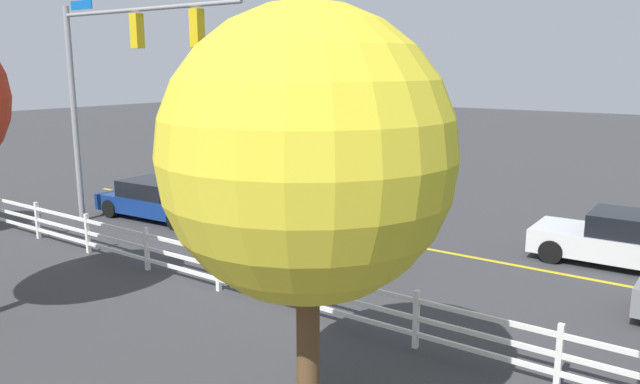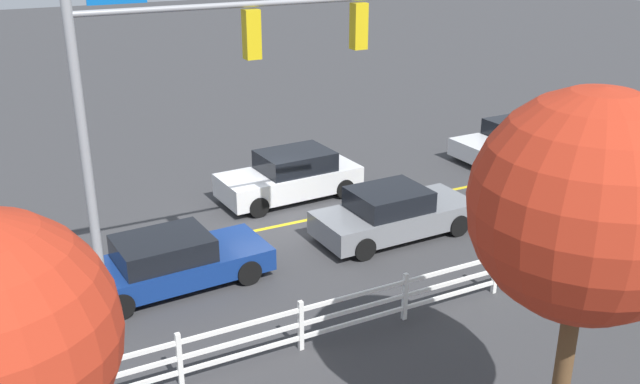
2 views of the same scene
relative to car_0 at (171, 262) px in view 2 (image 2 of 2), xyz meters
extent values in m
plane|color=#38383A|center=(-3.81, -2.08, -0.65)|extent=(120.00, 120.00, 0.00)
cube|color=gold|center=(-7.81, -2.08, -0.65)|extent=(28.00, 0.16, 0.01)
cylinder|color=gray|center=(1.93, 1.78, 2.93)|extent=(0.20, 0.20, 7.17)
cylinder|color=gray|center=(-1.93, 1.78, 6.22)|extent=(7.72, 0.12, 0.12)
cube|color=gold|center=(-1.61, 1.78, 5.62)|extent=(0.32, 0.28, 1.00)
sphere|color=red|center=(-1.61, 1.63, 5.94)|extent=(0.17, 0.17, 0.17)
sphere|color=orange|center=(-1.61, 1.63, 5.62)|extent=(0.17, 0.17, 0.17)
sphere|color=#148C19|center=(-1.61, 1.63, 5.30)|extent=(0.17, 0.17, 0.17)
cube|color=gold|center=(-4.14, 1.78, 5.62)|extent=(0.32, 0.28, 1.00)
sphere|color=red|center=(-4.14, 1.63, 5.94)|extent=(0.17, 0.17, 0.17)
sphere|color=orange|center=(-4.14, 1.63, 5.62)|extent=(0.17, 0.17, 0.17)
sphere|color=#148C19|center=(-4.14, 1.63, 5.30)|extent=(0.17, 0.17, 0.17)
cube|color=navy|center=(-0.07, 0.00, -0.15)|extent=(4.79, 2.13, 0.57)
cube|color=black|center=(0.17, 0.01, 0.41)|extent=(2.31, 1.80, 0.56)
cylinder|color=black|center=(-1.61, -0.97, -0.33)|extent=(0.65, 0.26, 0.64)
cylinder|color=black|center=(-1.71, 0.78, -0.33)|extent=(0.65, 0.26, 0.64)
cylinder|color=black|center=(1.58, -0.79, -0.33)|extent=(0.65, 0.26, 0.64)
cylinder|color=black|center=(1.48, 0.96, -0.33)|extent=(0.65, 0.26, 0.64)
cube|color=silver|center=(-5.04, -3.95, -0.07)|extent=(4.60, 2.12, 0.73)
cube|color=black|center=(-5.27, -3.96, 0.59)|extent=(2.34, 1.82, 0.60)
cylinder|color=black|center=(-3.55, -2.98, -0.33)|extent=(0.65, 0.25, 0.64)
cylinder|color=black|center=(-3.46, -4.76, -0.33)|extent=(0.65, 0.25, 0.64)
cylinder|color=black|center=(-6.62, -3.14, -0.33)|extent=(0.65, 0.25, 0.64)
cylinder|color=black|center=(-6.53, -4.91, -0.33)|extent=(0.65, 0.25, 0.64)
cube|color=slate|center=(-6.48, 0.05, -0.11)|extent=(4.69, 1.99, 0.65)
cube|color=black|center=(-6.25, 0.05, 0.51)|extent=(2.10, 1.74, 0.58)
cylinder|color=black|center=(-8.04, -0.87, -0.33)|extent=(0.64, 0.23, 0.64)
cylinder|color=black|center=(-8.08, 0.89, -0.33)|extent=(0.64, 0.23, 0.64)
cylinder|color=black|center=(-4.88, -0.80, -0.33)|extent=(0.64, 0.23, 0.64)
cylinder|color=black|center=(-4.92, 0.97, -0.33)|extent=(0.64, 0.23, 0.64)
cylinder|color=black|center=(-15.90, -1.17, -0.33)|extent=(0.64, 0.22, 0.64)
cylinder|color=black|center=(-15.90, 0.50, -0.33)|extent=(0.64, 0.22, 0.64)
cube|color=silver|center=(-14.06, -3.78, -0.12)|extent=(4.24, 2.02, 0.63)
cube|color=black|center=(-14.27, -3.79, 0.49)|extent=(1.74, 1.78, 0.59)
cylinder|color=black|center=(-12.65, -2.85, -0.33)|extent=(0.64, 0.23, 0.64)
cylinder|color=black|center=(-12.61, -4.67, -0.33)|extent=(0.64, 0.23, 0.64)
cylinder|color=black|center=(-15.51, -2.90, -0.33)|extent=(0.64, 0.23, 0.64)
cylinder|color=black|center=(-15.47, -4.72, -0.33)|extent=(0.64, 0.23, 0.64)
cube|color=white|center=(-9.41, 3.93, -0.08)|extent=(0.10, 0.10, 1.15)
cube|color=white|center=(-6.81, 3.93, -0.08)|extent=(0.10, 0.10, 1.15)
cube|color=white|center=(-4.21, 3.93, -0.08)|extent=(0.10, 0.10, 1.15)
cube|color=white|center=(-1.61, 3.93, -0.08)|extent=(0.10, 0.10, 1.15)
cube|color=white|center=(0.99, 3.93, -0.08)|extent=(0.10, 0.10, 1.15)
cube|color=white|center=(-6.81, 3.93, 0.30)|extent=(26.00, 0.06, 0.09)
cube|color=white|center=(-6.81, 3.93, -0.05)|extent=(26.00, 0.06, 0.09)
cube|color=white|center=(-6.81, 3.93, -0.37)|extent=(26.00, 0.06, 0.09)
cylinder|color=brown|center=(-3.83, 8.84, 1.03)|extent=(0.28, 0.28, 3.37)
sphere|color=#B22D19|center=(-3.83, 8.84, 4.01)|extent=(3.45, 3.45, 3.45)
camera|label=1|loc=(-16.83, 13.78, 4.60)|focal=34.38mm
camera|label=2|loc=(3.85, 15.30, 7.85)|focal=39.46mm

